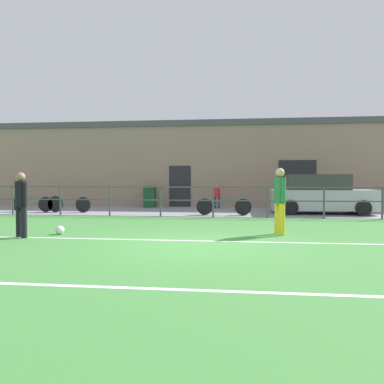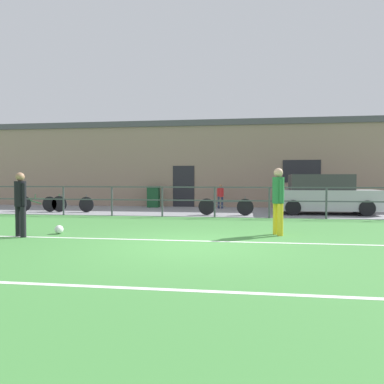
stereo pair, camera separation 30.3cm
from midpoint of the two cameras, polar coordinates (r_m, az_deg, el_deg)
name	(u,v)px [view 1 (the left image)]	position (r m, az deg, el deg)	size (l,w,h in m)	color
ground	(195,246)	(8.32, -0.59, -8.11)	(60.00, 44.00, 0.04)	#42843D
field_line_touchline	(198,241)	(8.88, -0.10, -7.33)	(36.00, 0.11, 0.00)	white
field_line_hash	(166,289)	(5.13, -5.59, -14.30)	(36.00, 0.11, 0.00)	white
pavement_strip	(217,211)	(16.72, 3.23, -2.92)	(48.00, 5.00, 0.02)	gray
perimeter_fence	(213,197)	(14.18, 2.58, -0.81)	(36.07, 0.07, 1.15)	#474C51
clubhouse_facade	(221,164)	(20.37, 3.92, 4.17)	(28.00, 2.56, 4.42)	gray
player_goalkeeper	(21,201)	(10.26, -25.02, -1.17)	(0.39, 0.28, 1.60)	black
player_striker	(280,197)	(9.98, 12.19, -0.74)	(0.30, 0.44, 1.71)	gold
soccer_ball_spare	(60,230)	(10.52, -19.98, -5.37)	(0.23, 0.23, 0.23)	white
spectator_child	(217,195)	(18.25, 3.30, -0.39)	(0.32, 0.20, 1.17)	#232D4C
parked_car_red	(321,195)	(16.33, 18.22, -0.45)	(4.01, 1.78, 1.60)	#B7B7BC
bicycle_parked_0	(64,204)	(17.09, -19.10, -1.73)	(2.33, 0.04, 0.75)	black
bicycle_parked_1	(37,204)	(17.66, -22.65, -1.62)	(2.33, 0.04, 0.77)	black
bicycle_parked_2	(224,206)	(14.92, 4.19, -2.18)	(2.15, 0.04, 0.74)	black
trash_bin_0	(150,197)	(19.05, -6.79, -0.71)	(0.60, 0.51, 1.05)	#194C28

